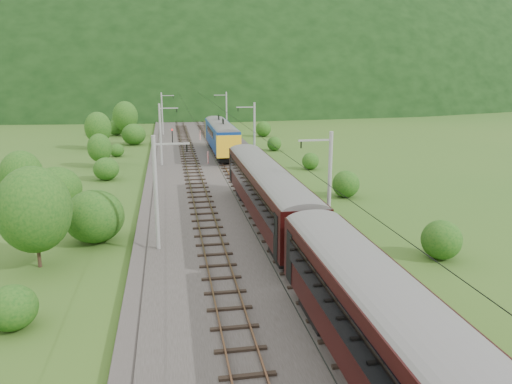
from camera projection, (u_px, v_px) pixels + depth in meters
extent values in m
plane|color=#305A1C|center=(246.00, 247.00, 36.21)|extent=(600.00, 600.00, 0.00)
cube|color=#38332D|center=(229.00, 208.00, 45.74)|extent=(14.00, 220.00, 0.30)
cube|color=brown|center=(195.00, 206.00, 45.13)|extent=(0.08, 220.00, 0.15)
cube|color=brown|center=(210.00, 206.00, 45.37)|extent=(0.08, 220.00, 0.15)
cube|color=black|center=(203.00, 208.00, 45.28)|extent=(2.40, 220.00, 0.12)
cube|color=brown|center=(247.00, 204.00, 45.94)|extent=(0.08, 220.00, 0.15)
cube|color=brown|center=(262.00, 203.00, 46.18)|extent=(0.08, 220.00, 0.15)
cube|color=black|center=(255.00, 205.00, 46.09)|extent=(2.40, 220.00, 0.12)
cylinder|color=gray|center=(156.00, 194.00, 34.14)|extent=(0.28, 0.28, 8.00)
cube|color=gray|center=(172.00, 144.00, 33.53)|extent=(2.40, 0.12, 0.12)
cylinder|color=black|center=(187.00, 148.00, 33.77)|extent=(0.10, 0.10, 0.50)
cylinder|color=gray|center=(160.00, 135.00, 64.73)|extent=(0.28, 0.28, 8.00)
cube|color=gray|center=(169.00, 108.00, 64.12)|extent=(2.40, 0.12, 0.12)
cylinder|color=black|center=(177.00, 110.00, 64.36)|extent=(0.10, 0.10, 0.50)
cylinder|color=gray|center=(162.00, 114.00, 95.33)|extent=(0.28, 0.28, 8.00)
cube|color=gray|center=(168.00, 96.00, 94.72)|extent=(2.40, 0.12, 0.12)
cylinder|color=black|center=(173.00, 97.00, 94.96)|extent=(0.10, 0.10, 0.50)
cylinder|color=gray|center=(163.00, 103.00, 125.92)|extent=(0.28, 0.28, 8.00)
cube|color=gray|center=(167.00, 89.00, 125.31)|extent=(2.40, 0.12, 0.12)
cylinder|color=black|center=(171.00, 90.00, 125.55)|extent=(0.10, 0.10, 0.50)
cylinder|color=gray|center=(163.00, 96.00, 156.52)|extent=(0.28, 0.28, 8.00)
cube|color=gray|center=(167.00, 85.00, 155.91)|extent=(2.40, 0.12, 0.12)
cylinder|color=black|center=(170.00, 86.00, 156.15)|extent=(0.10, 0.10, 0.50)
cylinder|color=gray|center=(329.00, 186.00, 36.23)|extent=(0.28, 0.28, 8.00)
cube|color=gray|center=(315.00, 140.00, 35.21)|extent=(2.40, 0.12, 0.12)
cylinder|color=black|center=(301.00, 145.00, 35.11)|extent=(0.10, 0.10, 0.50)
cylinder|color=gray|center=(254.00, 133.00, 66.82)|extent=(0.28, 0.28, 8.00)
cube|color=gray|center=(245.00, 107.00, 65.81)|extent=(2.40, 0.12, 0.12)
cylinder|color=black|center=(238.00, 110.00, 65.71)|extent=(0.10, 0.10, 0.50)
cylinder|color=gray|center=(227.00, 113.00, 97.42)|extent=(0.28, 0.28, 8.00)
cube|color=gray|center=(220.00, 95.00, 96.40)|extent=(2.40, 0.12, 0.12)
cylinder|color=black|center=(215.00, 97.00, 96.31)|extent=(0.10, 0.10, 0.50)
cylinder|color=gray|center=(212.00, 102.00, 128.01)|extent=(0.28, 0.28, 8.00)
cube|color=gray|center=(207.00, 89.00, 127.00)|extent=(2.40, 0.12, 0.12)
cylinder|color=black|center=(203.00, 90.00, 126.90)|extent=(0.10, 0.10, 0.50)
cylinder|color=gray|center=(203.00, 96.00, 158.61)|extent=(0.28, 0.28, 8.00)
cube|color=gray|center=(199.00, 85.00, 157.59)|extent=(2.40, 0.12, 0.12)
cylinder|color=black|center=(196.00, 86.00, 157.50)|extent=(0.10, 0.10, 0.50)
cylinder|color=black|center=(201.00, 133.00, 43.67)|extent=(0.03, 198.00, 0.03)
cylinder|color=black|center=(255.00, 132.00, 44.48)|extent=(0.03, 198.00, 0.03)
ellipsoid|color=black|center=(176.00, 92.00, 284.80)|extent=(504.00, 360.00, 244.00)
cube|color=black|center=(413.00, 365.00, 16.30)|extent=(3.13, 23.74, 3.24)
cylinder|color=slate|center=(417.00, 325.00, 15.96)|extent=(3.13, 23.62, 3.13)
cube|color=black|center=(368.00, 360.00, 15.94)|extent=(0.05, 20.89, 1.24)
cube|color=black|center=(459.00, 350.00, 16.48)|extent=(0.05, 20.89, 1.24)
cube|color=black|center=(331.00, 308.00, 24.75)|extent=(2.37, 3.45, 0.97)
cube|color=black|center=(267.00, 190.00, 39.99)|extent=(3.13, 23.74, 3.24)
cylinder|color=slate|center=(267.00, 172.00, 39.64)|extent=(3.13, 23.62, 3.13)
cube|color=black|center=(247.00, 186.00, 39.63)|extent=(0.05, 20.89, 1.24)
cube|color=black|center=(286.00, 184.00, 40.16)|extent=(0.05, 20.89, 1.24)
cube|color=black|center=(291.00, 251.00, 32.55)|extent=(2.37, 3.45, 0.97)
cube|color=black|center=(250.00, 191.00, 48.43)|extent=(2.37, 3.45, 0.97)
cube|color=navy|center=(221.00, 135.00, 72.95)|extent=(3.13, 19.42, 3.24)
cylinder|color=slate|center=(221.00, 125.00, 72.60)|extent=(3.13, 19.33, 3.13)
cube|color=black|center=(210.00, 133.00, 72.59)|extent=(0.05, 17.09, 1.24)
cube|color=black|center=(232.00, 132.00, 73.13)|extent=(0.05, 17.09, 1.24)
cube|color=black|center=(227.00, 157.00, 66.96)|extent=(2.37, 3.45, 0.97)
cube|color=black|center=(217.00, 143.00, 79.96)|extent=(2.37, 3.45, 0.97)
cube|color=yellow|center=(215.00, 129.00, 82.10)|extent=(3.19, 0.50, 2.91)
cube|color=yellow|center=(229.00, 146.00, 63.91)|extent=(3.19, 0.50, 2.91)
cube|color=black|center=(219.00, 118.00, 75.29)|extent=(0.08, 1.60, 0.97)
cylinder|color=red|center=(208.00, 158.00, 66.38)|extent=(0.18, 0.18, 1.64)
cylinder|color=red|center=(200.00, 135.00, 88.67)|extent=(0.18, 0.18, 1.64)
cylinder|color=black|center=(172.00, 137.00, 84.28)|extent=(0.16, 0.16, 2.29)
sphere|color=red|center=(172.00, 130.00, 84.00)|extent=(0.27, 0.27, 0.27)
ellipsoid|color=#144612|center=(12.00, 308.00, 24.62)|extent=(2.50, 2.50, 2.25)
ellipsoid|color=#144612|center=(94.00, 216.00, 36.92)|extent=(4.40, 4.40, 3.96)
ellipsoid|color=#144612|center=(56.00, 189.00, 45.00)|extent=(4.53, 4.53, 4.08)
ellipsoid|color=#144612|center=(106.00, 169.00, 57.86)|extent=(2.96, 2.96, 2.66)
ellipsoid|color=#144612|center=(117.00, 150.00, 73.49)|extent=(2.17, 2.17, 1.95)
ellipsoid|color=#144612|center=(134.00, 134.00, 84.73)|extent=(4.02, 4.02, 3.62)
ellipsoid|color=#144612|center=(116.00, 127.00, 97.45)|extent=(3.31, 3.31, 2.98)
ellipsoid|color=#144612|center=(121.00, 121.00, 107.42)|extent=(3.90, 3.90, 3.51)
ellipsoid|color=#144612|center=(136.00, 118.00, 122.67)|extent=(1.96, 1.96, 1.77)
cylinder|color=black|center=(37.00, 241.00, 32.19)|extent=(0.24, 0.24, 3.64)
ellipsoid|color=#144612|center=(34.00, 210.00, 31.69)|extent=(4.68, 4.68, 5.62)
cylinder|color=black|center=(24.00, 193.00, 45.78)|extent=(0.24, 0.24, 2.97)
ellipsoid|color=#144612|center=(22.00, 175.00, 45.38)|extent=(3.82, 3.82, 4.58)
cylinder|color=black|center=(100.00, 158.00, 65.40)|extent=(0.24, 0.24, 2.42)
ellipsoid|color=#144612|center=(99.00, 148.00, 65.07)|extent=(3.12, 3.12, 3.74)
cylinder|color=black|center=(99.00, 139.00, 79.99)|extent=(0.24, 0.24, 3.27)
ellipsoid|color=#144612|center=(98.00, 128.00, 79.54)|extent=(4.20, 4.20, 5.04)
cylinder|color=black|center=(126.00, 127.00, 94.70)|extent=(0.24, 0.24, 3.67)
ellipsoid|color=#144612|center=(125.00, 116.00, 94.20)|extent=(4.71, 4.71, 5.66)
ellipsoid|color=#144612|center=(441.00, 242.00, 33.76)|extent=(2.72, 2.72, 2.44)
ellipsoid|color=#144612|center=(346.00, 185.00, 50.10)|extent=(2.73, 2.73, 2.45)
ellipsoid|color=#144612|center=(310.00, 162.00, 64.05)|extent=(2.18, 2.18, 1.97)
ellipsoid|color=#144612|center=(274.00, 144.00, 78.82)|extent=(2.25, 2.25, 2.02)
ellipsoid|color=#144612|center=(263.00, 130.00, 95.31)|extent=(2.95, 2.95, 2.66)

